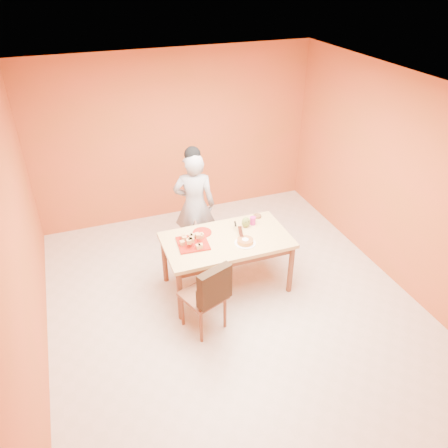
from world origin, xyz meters
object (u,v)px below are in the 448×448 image
object	(u,v)px
dining_table	(227,245)
magenta_glass	(253,221)
person	(195,205)
egg_ornament	(246,222)
pastry_platter	(193,243)
sponge_cake	(245,241)
dining_chair	(204,295)
red_dinner_plate	(202,232)
checker_tin	(257,216)

from	to	relation	value
dining_table	magenta_glass	world-z (taller)	magenta_glass
dining_table	person	world-z (taller)	person
magenta_glass	dining_table	bearing A→B (deg)	-155.39
egg_ornament	magenta_glass	distance (m)	0.12
pastry_platter	sponge_cake	xyz separation A→B (m)	(0.62, -0.21, 0.02)
dining_table	sponge_cake	bearing A→B (deg)	-45.00
dining_chair	person	size ratio (longest dim) A/B	0.60
dining_table	red_dinner_plate	bearing A→B (deg)	136.63
pastry_platter	person	bearing A→B (deg)	71.61
red_dinner_plate	magenta_glass	world-z (taller)	magenta_glass
red_dinner_plate	dining_table	bearing A→B (deg)	-43.37
dining_table	magenta_glass	size ratio (longest dim) A/B	14.63
dining_table	pastry_platter	distance (m)	0.45
dining_table	dining_chair	world-z (taller)	dining_chair
person	egg_ornament	size ratio (longest dim) A/B	11.15
dining_chair	checker_tin	size ratio (longest dim) A/B	9.05
dining_table	dining_chair	size ratio (longest dim) A/B	1.65
checker_tin	dining_chair	bearing A→B (deg)	-138.24
dining_table	red_dinner_plate	xyz separation A→B (m)	(-0.25, 0.24, 0.10)
person	red_dinner_plate	xyz separation A→B (m)	(-0.10, -0.65, -0.04)
red_dinner_plate	egg_ornament	bearing A→B (deg)	-5.89
checker_tin	sponge_cake	bearing A→B (deg)	-127.08
magenta_glass	sponge_cake	bearing A→B (deg)	-125.00
egg_ornament	sponge_cake	bearing A→B (deg)	-114.20
person	checker_tin	world-z (taller)	person
person	sponge_cake	distance (m)	1.12
dining_table	egg_ornament	world-z (taller)	egg_ornament
pastry_platter	dining_table	bearing A→B (deg)	-4.34
pastry_platter	sponge_cake	bearing A→B (deg)	-19.04
sponge_cake	magenta_glass	size ratio (longest dim) A/B	1.85
person	checker_tin	distance (m)	0.91
dining_chair	pastry_platter	size ratio (longest dim) A/B	2.59
person	egg_ornament	bearing A→B (deg)	142.37
person	egg_ornament	world-z (taller)	person
person	egg_ornament	xyz separation A→B (m)	(0.49, -0.71, 0.03)
dining_table	pastry_platter	xyz separation A→B (m)	(-0.44, 0.03, 0.11)
dining_chair	egg_ornament	world-z (taller)	dining_chair
dining_table	person	xyz separation A→B (m)	(-0.15, 0.89, 0.14)
magenta_glass	red_dinner_plate	bearing A→B (deg)	177.47
sponge_cake	red_dinner_plate	bearing A→B (deg)	135.94
red_dinner_plate	sponge_cake	bearing A→B (deg)	-44.06
checker_tin	egg_ornament	bearing A→B (deg)	-144.43
dining_table	checker_tin	xyz separation A→B (m)	(0.58, 0.35, 0.11)
dining_chair	red_dinner_plate	bearing A→B (deg)	52.23
red_dinner_plate	egg_ornament	distance (m)	0.59
dining_table	sponge_cake	size ratio (longest dim) A/B	7.90
egg_ornament	checker_tin	xyz separation A→B (m)	(0.24, 0.17, -0.06)
person	red_dinner_plate	size ratio (longest dim) A/B	6.57
sponge_cake	pastry_platter	bearing A→B (deg)	160.96
dining_chair	sponge_cake	size ratio (longest dim) A/B	4.79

